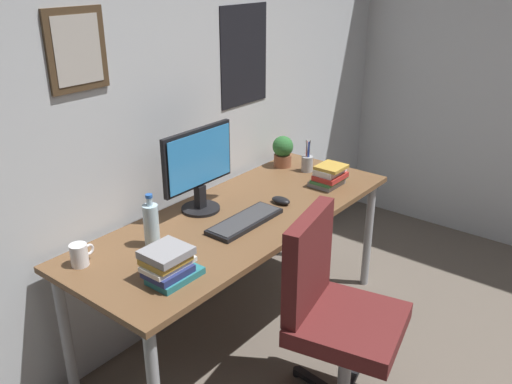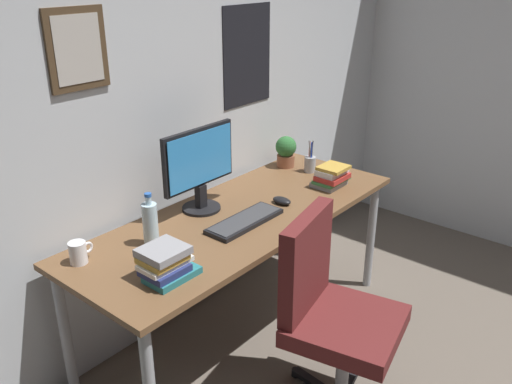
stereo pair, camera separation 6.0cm
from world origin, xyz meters
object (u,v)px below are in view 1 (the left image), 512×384
Objects in this scene: keyboard at (245,221)px; coffee_mug_near at (80,255)px; pen_cup at (307,163)px; book_stack_right at (329,176)px; office_chair at (332,307)px; water_bottle at (151,224)px; monitor at (199,167)px; computer_mouse at (281,200)px; potted_plant at (283,150)px; book_stack_left at (169,264)px.

coffee_mug_near is (-0.74, 0.30, 0.04)m from keyboard.
pen_cup reaches higher than book_stack_right.
office_chair is 0.88m from water_bottle.
book_stack_right is (0.67, -0.07, 0.05)m from keyboard.
monitor is 0.84m from pen_cup.
coffee_mug_near is (-0.67, 0.85, 0.26)m from office_chair.
office_chair is 2.21× the size of keyboard.
computer_mouse is 0.38m from book_stack_right.
monitor is 0.74m from coffee_mug_near.
book_stack_right is at bearing -5.76° from keyboard.
water_bottle is 2.25× the size of coffee_mug_near.
monitor reaches higher than water_bottle.
keyboard is at bearing -85.47° from monitor.
pen_cup is (0.02, -0.17, -0.05)m from potted_plant.
book_stack_left is at bearing 137.30° from office_chair.
monitor is 2.03× the size of book_stack_left.
computer_mouse is at bearing -41.12° from monitor.
pen_cup is at bearing 63.16° from book_stack_right.
computer_mouse is (0.37, 0.55, 0.23)m from office_chair.
book_stack_right is (-0.09, -0.40, -0.04)m from potted_plant.
pen_cup reaches higher than keyboard.
computer_mouse is 0.48× the size of book_stack_left.
water_bottle reaches higher than book_stack_left.
computer_mouse is at bearing -14.18° from water_bottle.
book_stack_right is (0.74, 0.49, 0.27)m from office_chair.
book_stack_left is at bearing -67.29° from coffee_mug_near.
book_stack_right is at bearing 33.12° from office_chair.
water_bottle reaches higher than computer_mouse.
book_stack_left is (-0.58, -0.08, 0.06)m from keyboard.
office_chair reaches higher than keyboard.
keyboard is 0.68m from book_stack_right.
office_chair is at bearing -123.73° from computer_mouse.
water_bottle is 1.21m from potted_plant.
computer_mouse is 1.08m from coffee_mug_near.
coffee_mug_near is 0.50× the size of book_stack_left.
coffee_mug_near is (-0.72, 0.01, -0.19)m from monitor.
pen_cup is at bearing -5.16° from coffee_mug_near.
coffee_mug_near is 1.51m from potted_plant.
potted_plant is 1.41m from book_stack_left.
office_chair is at bearing -93.26° from monitor.
potted_plant is (1.51, 0.03, 0.06)m from coffee_mug_near.
keyboard is 1.70× the size of water_bottle.
pen_cup is 0.25m from book_stack_right.
potted_plant is (0.84, 0.88, 0.31)m from office_chair.
book_stack_left reaches higher than book_stack_right.
pen_cup reaches higher than potted_plant.
book_stack_left is at bearing -170.03° from pen_cup.
book_stack_left is (-0.88, -0.08, 0.05)m from computer_mouse.
computer_mouse is 0.58m from potted_plant.
book_stack_left is at bearing -171.92° from keyboard.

